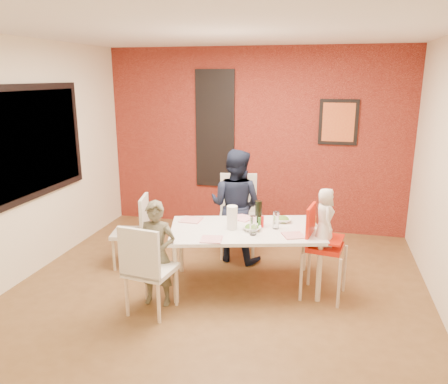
% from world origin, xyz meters
% --- Properties ---
extents(ground, '(4.50, 4.50, 0.00)m').
position_xyz_m(ground, '(0.00, 0.00, 0.00)').
color(ground, brown).
rests_on(ground, ground).
extents(ceiling, '(4.50, 4.50, 0.02)m').
position_xyz_m(ceiling, '(0.00, 0.00, 2.70)').
color(ceiling, white).
rests_on(ceiling, wall_back).
extents(wall_back, '(4.50, 0.02, 2.70)m').
position_xyz_m(wall_back, '(0.00, 2.25, 1.35)').
color(wall_back, '#F1E8C8').
rests_on(wall_back, ground).
extents(wall_front, '(4.50, 0.02, 2.70)m').
position_xyz_m(wall_front, '(0.00, -2.25, 1.35)').
color(wall_front, '#F1E8C8').
rests_on(wall_front, ground).
extents(wall_left, '(0.02, 4.50, 2.70)m').
position_xyz_m(wall_left, '(-2.25, 0.00, 1.35)').
color(wall_left, '#F1E8C8').
rests_on(wall_left, ground).
extents(brick_accent_wall, '(4.50, 0.02, 2.70)m').
position_xyz_m(brick_accent_wall, '(0.00, 2.23, 1.35)').
color(brick_accent_wall, maroon).
rests_on(brick_accent_wall, ground).
extents(picture_window_frame, '(0.05, 1.70, 1.30)m').
position_xyz_m(picture_window_frame, '(-2.22, 0.20, 1.55)').
color(picture_window_frame, black).
rests_on(picture_window_frame, wall_left).
extents(picture_window_pane, '(0.02, 1.55, 1.15)m').
position_xyz_m(picture_window_pane, '(-2.21, 0.20, 1.55)').
color(picture_window_pane, black).
rests_on(picture_window_pane, wall_left).
extents(glassblock_strip, '(0.55, 0.03, 1.70)m').
position_xyz_m(glassblock_strip, '(-0.60, 2.21, 1.50)').
color(glassblock_strip, silver).
rests_on(glassblock_strip, wall_back).
extents(glassblock_surround, '(0.60, 0.03, 1.76)m').
position_xyz_m(glassblock_surround, '(-0.60, 2.21, 1.50)').
color(glassblock_surround, black).
rests_on(glassblock_surround, wall_back).
extents(art_print_frame, '(0.54, 0.03, 0.64)m').
position_xyz_m(art_print_frame, '(1.20, 2.21, 1.65)').
color(art_print_frame, black).
rests_on(art_print_frame, wall_back).
extents(art_print_canvas, '(0.44, 0.01, 0.54)m').
position_xyz_m(art_print_canvas, '(1.20, 2.19, 1.65)').
color(art_print_canvas, orange).
rests_on(art_print_canvas, wall_back).
extents(dining_table, '(1.80, 1.29, 0.67)m').
position_xyz_m(dining_table, '(0.26, 0.23, 0.61)').
color(dining_table, white).
rests_on(dining_table, ground).
extents(chair_near, '(0.49, 0.49, 0.93)m').
position_xyz_m(chair_near, '(-0.55, -0.62, 0.52)').
color(chair_near, silver).
rests_on(chair_near, ground).
extents(chair_far, '(0.56, 0.56, 1.04)m').
position_xyz_m(chair_far, '(-0.02, 1.17, 0.58)').
color(chair_far, silver).
rests_on(chair_far, ground).
extents(chair_left, '(0.49, 0.49, 0.89)m').
position_xyz_m(chair_left, '(-1.14, 0.44, 0.50)').
color(chair_left, silver).
rests_on(chair_left, ground).
extents(high_chair, '(0.48, 0.48, 0.99)m').
position_xyz_m(high_chair, '(1.07, 0.18, 0.59)').
color(high_chair, red).
rests_on(high_chair, ground).
extents(child_near, '(0.41, 0.28, 1.09)m').
position_xyz_m(child_near, '(-0.54, -0.37, 0.55)').
color(child_near, '#514D3A').
rests_on(child_near, ground).
extents(child_far, '(0.79, 0.68, 1.43)m').
position_xyz_m(child_far, '(-0.00, 0.92, 0.71)').
color(child_far, black).
rests_on(child_far, ground).
extents(toddler, '(0.25, 0.33, 0.60)m').
position_xyz_m(toddler, '(1.09, 0.18, 0.89)').
color(toddler, silver).
rests_on(toddler, high_chair).
extents(plate_near_left, '(0.24, 0.24, 0.01)m').
position_xyz_m(plate_near_left, '(-0.01, -0.19, 0.68)').
color(plate_near_left, white).
rests_on(plate_near_left, dining_table).
extents(plate_far_mid, '(0.29, 0.29, 0.01)m').
position_xyz_m(plate_far_mid, '(0.15, 0.56, 0.68)').
color(plate_far_mid, white).
rests_on(plate_far_mid, dining_table).
extents(plate_near_right, '(0.28, 0.28, 0.01)m').
position_xyz_m(plate_near_right, '(0.79, 0.12, 0.68)').
color(plate_near_right, silver).
rests_on(plate_near_right, dining_table).
extents(plate_far_left, '(0.24, 0.24, 0.01)m').
position_xyz_m(plate_far_left, '(-0.40, 0.35, 0.68)').
color(plate_far_left, white).
rests_on(plate_far_left, dining_table).
extents(salad_bowl_a, '(0.25, 0.25, 0.05)m').
position_xyz_m(salad_bowl_a, '(0.33, 0.19, 0.70)').
color(salad_bowl_a, white).
rests_on(salad_bowl_a, dining_table).
extents(salad_bowl_b, '(0.24, 0.24, 0.05)m').
position_xyz_m(salad_bowl_b, '(0.63, 0.54, 0.70)').
color(salad_bowl_b, white).
rests_on(salad_bowl_b, dining_table).
extents(wine_bottle, '(0.08, 0.08, 0.29)m').
position_xyz_m(wine_bottle, '(0.38, 0.34, 0.82)').
color(wine_bottle, black).
rests_on(wine_bottle, dining_table).
extents(wine_glass_a, '(0.07, 0.07, 0.21)m').
position_xyz_m(wine_glass_a, '(0.37, 0.05, 0.78)').
color(wine_glass_a, white).
rests_on(wine_glass_a, dining_table).
extents(wine_glass_b, '(0.07, 0.07, 0.19)m').
position_xyz_m(wine_glass_b, '(0.58, 0.30, 0.77)').
color(wine_glass_b, white).
rests_on(wine_glass_b, dining_table).
extents(paper_towel_roll, '(0.11, 0.11, 0.26)m').
position_xyz_m(paper_towel_roll, '(0.12, 0.17, 0.80)').
color(paper_towel_roll, white).
rests_on(paper_towel_roll, dining_table).
extents(condiment_red, '(0.03, 0.03, 0.13)m').
position_xyz_m(condiment_red, '(0.43, 0.31, 0.74)').
color(condiment_red, red).
rests_on(condiment_red, dining_table).
extents(condiment_green, '(0.03, 0.03, 0.13)m').
position_xyz_m(condiment_green, '(0.41, 0.25, 0.74)').
color(condiment_green, '#317326').
rests_on(condiment_green, dining_table).
extents(condiment_brown, '(0.04, 0.04, 0.14)m').
position_xyz_m(condiment_brown, '(0.39, 0.35, 0.75)').
color(condiment_brown, brown).
rests_on(condiment_brown, dining_table).
extents(sippy_cup, '(0.07, 0.07, 0.11)m').
position_xyz_m(sippy_cup, '(0.96, 0.48, 0.73)').
color(sippy_cup, orange).
rests_on(sippy_cup, dining_table).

